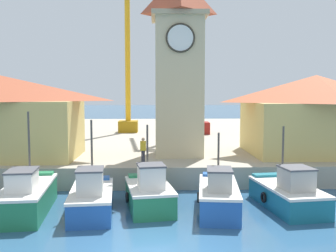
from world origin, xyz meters
TOP-DOWN VIEW (x-y plane):
  - ground_plane at (0.00, 0.00)m, footprint 300.00×300.00m
  - quay_wharf at (0.00, 28.59)m, footprint 120.00×40.00m
  - fishing_boat_far_left at (-5.89, 4.62)m, footprint 2.41×5.37m
  - fishing_boat_left_outer at (-2.92, 4.46)m, footprint 2.32×4.84m
  - fishing_boat_left_inner at (-0.28, 5.14)m, footprint 2.61×4.41m
  - fishing_boat_mid_left at (2.97, 4.58)m, footprint 2.35×5.02m
  - fishing_boat_center at (6.39, 4.97)m, footprint 2.74×5.00m
  - clock_tower at (1.60, 13.10)m, footprint 3.62×3.62m
  - warehouse_right at (11.09, 13.45)m, footprint 9.42×7.01m
  - port_crane_near at (-2.96, 28.70)m, footprint 3.60×9.79m
  - port_crane_far at (4.44, 26.63)m, footprint 3.00×8.45m
  - dock_worker_near_tower at (-0.70, 9.54)m, footprint 0.34×0.22m

SIDE VIEW (x-z plane):
  - ground_plane at x=0.00m, z-range 0.00..0.00m
  - quay_wharf at x=0.00m, z-range 0.00..1.30m
  - fishing_boat_center at x=6.39m, z-range -1.23..2.68m
  - fishing_boat_left_outer at x=-2.92m, z-range -1.39..2.89m
  - fishing_boat_mid_left at x=2.97m, z-range -1.06..2.59m
  - fishing_boat_left_inner at x=-0.28m, z-range -1.23..2.76m
  - fishing_boat_far_left at x=-5.89m, z-range -1.54..3.12m
  - dock_worker_near_tower at x=-0.70m, z-range 1.33..2.95m
  - warehouse_right at x=11.09m, z-range 1.36..6.80m
  - clock_tower at x=1.60m, z-range 0.87..14.57m
  - port_crane_near at x=-2.96m, z-range -1.58..19.56m
  - port_crane_far at x=4.44m, z-range -1.02..19.65m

